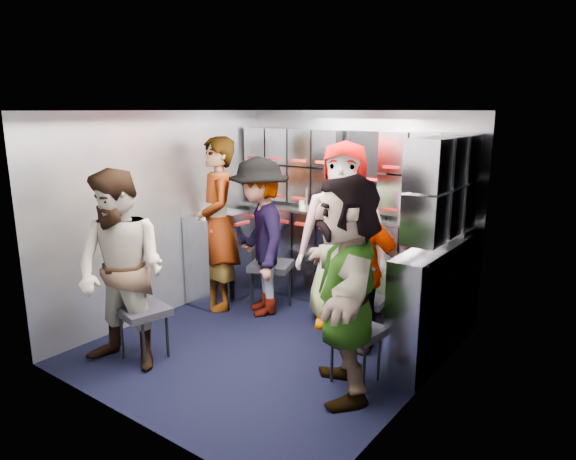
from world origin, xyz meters
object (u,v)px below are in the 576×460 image
Objects in this scene: jump_seat_near_right at (356,334)px; attendant_arc_b at (260,237)px; jump_seat_mid_left at (271,268)px; jump_seat_center at (350,284)px; attendant_arc_a at (122,272)px; jump_seat_near_left at (143,313)px; attendant_arc_c at (343,235)px; jump_seat_mid_right at (366,303)px; attendant_arc_e at (346,287)px; attendant_standing at (218,224)px; attendant_arc_d at (358,268)px.

jump_seat_near_right is 1.70m from attendant_arc_b.
jump_seat_center is (0.83, 0.26, -0.09)m from jump_seat_mid_left.
attendant_arc_b is at bearing 69.73° from attendant_arc_a.
jump_seat_near_right is at bearing 24.02° from jump_seat_near_left.
jump_seat_mid_right is at bearing -48.22° from attendant_arc_c.
attendant_arc_e is at bearing -90.00° from jump_seat_near_right.
attendant_arc_c reaches higher than attendant_arc_a.
jump_seat_mid_left reaches higher than jump_seat_center.
attendant_arc_a is at bearing -151.01° from jump_seat_near_right.
attendant_standing is at bearing -147.00° from attendant_arc_e.
attendant_arc_e is (0.68, -1.11, -0.07)m from attendant_arc_c.
jump_seat_mid_right is 0.27× the size of attendant_arc_d.
jump_seat_mid_left is 1.35× the size of jump_seat_center.
attendant_arc_a is at bearing -39.05° from attendant_standing.
attendant_arc_b is 0.88m from attendant_arc_c.
jump_seat_near_left is at bearing -55.88° from attendant_arc_b.
jump_seat_near_right reaches higher than jump_seat_center.
attendant_standing reaches higher than attendant_arc_a.
attendant_arc_e reaches higher than attendant_arc_d.
attendant_arc_a is at bearing -103.23° from attendant_arc_e.
attendant_arc_c reaches higher than jump_seat_mid_left.
jump_seat_near_right is at bearing -58.39° from jump_seat_center.
jump_seat_center is (0.98, 1.84, -0.06)m from jump_seat_near_left.
jump_seat_mid_right is 0.80m from jump_seat_near_right.
attendant_arc_d is at bearing 39.27° from attendant_standing.
attendant_arc_c is (0.83, 0.26, 0.09)m from attendant_arc_b.
attendant_arc_b is 1.73m from attendant_arc_e.
attendant_arc_e is (0.31, -0.74, 0.10)m from attendant_arc_d.
attendant_arc_e is (0.68, -1.29, 0.48)m from jump_seat_center.
jump_seat_near_left is at bearing -95.20° from jump_seat_mid_left.
jump_seat_center is at bearing 118.82° from attendant_arc_d.
jump_seat_center is at bearing 49.17° from attendant_arc_a.
jump_seat_mid_left is 1.87m from attendant_arc_e.
attendant_arc_b is at bearing 169.45° from attendant_arc_d.
attendant_arc_a is 1.12× the size of attendant_arc_d.
attendant_arc_e is at bearing 10.88° from attendant_arc_b.
jump_seat_near_left is 0.25× the size of attendant_standing.
jump_seat_near_left is at bearing -37.32° from attendant_standing.
attendant_arc_a is 2.09m from attendant_arc_c.
attendant_arc_a is at bearing -139.98° from attendant_arc_c.
jump_seat_mid_left reaches higher than jump_seat_near_left.
jump_seat_mid_left is 0.42m from attendant_arc_b.
attendant_arc_b is at bearing -156.35° from attendant_arc_e.
attendant_standing reaches higher than jump_seat_center.
jump_seat_mid_left is 0.32× the size of attendant_arc_e.
jump_seat_center is at bearing 67.98° from attendant_arc_b.
attendant_arc_c is at bearing 59.58° from jump_seat_near_left.
attendant_arc_d is (1.21, -0.28, 0.30)m from jump_seat_mid_left.
attendant_arc_b is (0.00, -0.18, 0.38)m from jump_seat_mid_left.
attendant_arc_c is at bearing 55.07° from attendant_standing.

